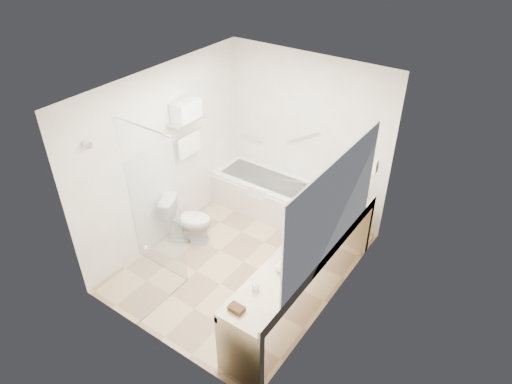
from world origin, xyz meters
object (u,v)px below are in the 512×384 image
Objects in this scene: bathtub at (264,193)px; water_bottle_left at (325,219)px; amenity_basket at (237,308)px; vanity_counter at (306,263)px; toilet at (188,220)px.

bathtub is 7.28× the size of water_bottle_left.
amenity_basket is 0.70× the size of water_bottle_left.
vanity_counter is 2.00m from toilet.
bathtub is 3.00m from amenity_basket.
vanity_counter is 3.84× the size of toilet.
vanity_counter reaches higher than bathtub.
toilet is at bearing 177.16° from vanity_counter.
toilet is (-0.45, -1.29, 0.07)m from bathtub.
water_bottle_left reaches higher than amenity_basket.
bathtub is 0.59× the size of vanity_counter.
amenity_basket reaches higher than toilet.
bathtub is at bearing 149.35° from water_bottle_left.
vanity_counter is (1.52, -1.39, 0.36)m from bathtub.
bathtub is at bearing 118.65° from amenity_basket.
amenity_basket is 1.70m from water_bottle_left.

